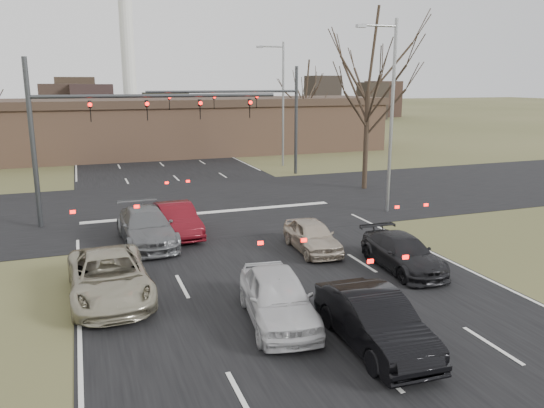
# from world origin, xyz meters

# --- Properties ---
(ground) EXTENTS (360.00, 360.00, 0.00)m
(ground) POSITION_xyz_m (0.00, 0.00, 0.00)
(ground) COLOR #484A27
(ground) RESTS_ON ground
(road_main) EXTENTS (14.00, 300.00, 0.02)m
(road_main) POSITION_xyz_m (0.00, 60.00, 0.01)
(road_main) COLOR black
(road_main) RESTS_ON ground
(road_cross) EXTENTS (200.00, 14.00, 0.02)m
(road_cross) POSITION_xyz_m (0.00, 15.00, 0.01)
(road_cross) COLOR black
(road_cross) RESTS_ON ground
(building) EXTENTS (42.40, 10.40, 5.30)m
(building) POSITION_xyz_m (2.00, 38.00, 2.67)
(building) COLOR #8D654C
(building) RESTS_ON ground
(mast_arm_near) EXTENTS (12.12, 0.24, 8.00)m
(mast_arm_near) POSITION_xyz_m (-5.23, 13.00, 5.07)
(mast_arm_near) COLOR #383A3D
(mast_arm_near) RESTS_ON ground
(mast_arm_far) EXTENTS (11.12, 0.24, 8.00)m
(mast_arm_far) POSITION_xyz_m (6.18, 23.00, 5.02)
(mast_arm_far) COLOR #383A3D
(mast_arm_far) RESTS_ON ground
(streetlight_right_near) EXTENTS (2.34, 0.25, 10.00)m
(streetlight_right_near) POSITION_xyz_m (8.82, 10.00, 5.59)
(streetlight_right_near) COLOR gray
(streetlight_right_near) RESTS_ON ground
(streetlight_right_far) EXTENTS (2.34, 0.25, 10.00)m
(streetlight_right_far) POSITION_xyz_m (9.32, 27.00, 5.59)
(streetlight_right_far) COLOR gray
(streetlight_right_far) RESTS_ON ground
(tree_right_near) EXTENTS (6.90, 6.90, 11.50)m
(tree_right_near) POSITION_xyz_m (11.00, 16.00, 8.90)
(tree_right_near) COLOR black
(tree_right_near) RESTS_ON ground
(tree_right_far) EXTENTS (5.40, 5.40, 9.00)m
(tree_right_far) POSITION_xyz_m (15.00, 35.00, 6.96)
(tree_right_far) COLOR black
(tree_right_far) RESTS_ON ground
(car_silver_suv) EXTENTS (2.61, 5.42, 1.49)m
(car_silver_suv) POSITION_xyz_m (-5.87, 2.84, 0.74)
(car_silver_suv) COLOR #A29C83
(car_silver_suv) RESTS_ON ground
(car_white_sedan) EXTENTS (2.42, 4.73, 1.54)m
(car_white_sedan) POSITION_xyz_m (-1.36, -0.65, 0.77)
(car_white_sedan) COLOR silver
(car_white_sedan) RESTS_ON ground
(car_black_hatch) EXTENTS (1.73, 4.58, 1.49)m
(car_black_hatch) POSITION_xyz_m (0.50, -2.94, 0.75)
(car_black_hatch) COLOR black
(car_black_hatch) RESTS_ON ground
(car_charcoal_sedan) EXTENTS (2.02, 4.47, 1.27)m
(car_charcoal_sedan) POSITION_xyz_m (4.62, 1.94, 0.63)
(car_charcoal_sedan) COLOR black
(car_charcoal_sedan) RESTS_ON ground
(car_grey_ahead) EXTENTS (2.35, 5.33, 1.52)m
(car_grey_ahead) POSITION_xyz_m (-4.00, 8.50, 0.76)
(car_grey_ahead) COLOR slate
(car_grey_ahead) RESTS_ON ground
(car_red_ahead) EXTENTS (1.81, 4.52, 1.46)m
(car_red_ahead) POSITION_xyz_m (-2.54, 9.38, 0.73)
(car_red_ahead) COLOR #550C13
(car_red_ahead) RESTS_ON ground
(car_silver_ahead) EXTENTS (1.74, 3.92, 1.31)m
(car_silver_ahead) POSITION_xyz_m (2.34, 5.12, 0.66)
(car_silver_ahead) COLOR #BEAE99
(car_silver_ahead) RESTS_ON ground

